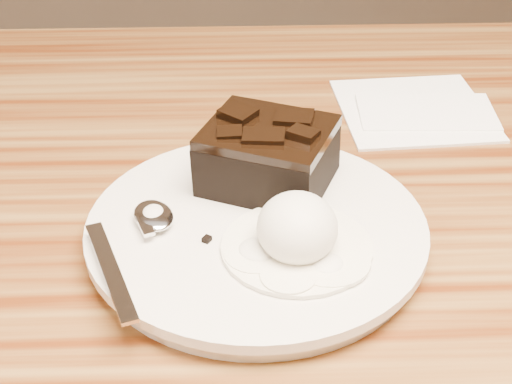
{
  "coord_description": "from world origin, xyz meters",
  "views": [
    {
      "loc": [
        -0.04,
        -0.47,
        1.1
      ],
      "look_at": [
        -0.03,
        -0.01,
        0.79
      ],
      "focal_mm": 54.54,
      "sensor_mm": 36.0,
      "label": 1
    }
  ],
  "objects_px": {
    "ice_cream_scoop": "(297,228)",
    "spoon": "(154,217)",
    "brownie": "(268,159)",
    "napkin": "(414,109)",
    "plate": "(256,234)"
  },
  "relations": [
    {
      "from": "ice_cream_scoop",
      "to": "spoon",
      "type": "xyz_separation_m",
      "value": [
        -0.1,
        0.03,
        -0.01
      ]
    },
    {
      "from": "spoon",
      "to": "napkin",
      "type": "bearing_deg",
      "value": 21.01
    },
    {
      "from": "brownie",
      "to": "napkin",
      "type": "relative_size",
      "value": 0.67
    },
    {
      "from": "brownie",
      "to": "spoon",
      "type": "relative_size",
      "value": 0.57
    },
    {
      "from": "ice_cream_scoop",
      "to": "napkin",
      "type": "height_order",
      "value": "ice_cream_scoop"
    },
    {
      "from": "plate",
      "to": "brownie",
      "type": "bearing_deg",
      "value": 78.77
    },
    {
      "from": "napkin",
      "to": "ice_cream_scoop",
      "type": "bearing_deg",
      "value": -119.11
    },
    {
      "from": "ice_cream_scoop",
      "to": "napkin",
      "type": "relative_size",
      "value": 0.43
    },
    {
      "from": "brownie",
      "to": "ice_cream_scoop",
      "type": "bearing_deg",
      "value": -79.45
    },
    {
      "from": "spoon",
      "to": "napkin",
      "type": "relative_size",
      "value": 1.16
    },
    {
      "from": "brownie",
      "to": "plate",
      "type": "bearing_deg",
      "value": -101.23
    },
    {
      "from": "brownie",
      "to": "spoon",
      "type": "distance_m",
      "value": 0.1
    },
    {
      "from": "brownie",
      "to": "napkin",
      "type": "xyz_separation_m",
      "value": [
        0.15,
        0.15,
        -0.04
      ]
    },
    {
      "from": "spoon",
      "to": "napkin",
      "type": "xyz_separation_m",
      "value": [
        0.23,
        0.2,
        -0.02
      ]
    },
    {
      "from": "spoon",
      "to": "napkin",
      "type": "distance_m",
      "value": 0.3
    }
  ]
}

